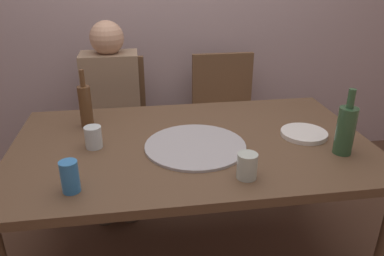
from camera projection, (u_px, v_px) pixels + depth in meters
The scene contains 11 objects.
dining_table at pixel (192, 154), 1.78m from camera, with size 1.65×0.99×0.73m.
pizza_tray at pixel (195, 146), 1.70m from camera, with size 0.46×0.46×0.01m, color #ADADB2.
wine_bottle at pixel (346, 129), 1.60m from camera, with size 0.08×0.08×0.29m.
beer_bottle at pixel (85, 105), 1.87m from camera, with size 0.06×0.06×0.29m.
tumbler_near at pixel (93, 137), 1.68m from camera, with size 0.08×0.08×0.10m, color silver.
tumbler_far at pixel (247, 166), 1.44m from camera, with size 0.08×0.08×0.10m, color #B7C6BC.
soda_can at pixel (70, 177), 1.35m from camera, with size 0.07×0.07×0.12m, color #337AC1.
plate_stack at pixel (304, 134), 1.80m from camera, with size 0.22×0.22×0.02m, color white.
chair_left at pixel (115, 117), 2.59m from camera, with size 0.44×0.44×0.90m.
chair_right at pixel (225, 111), 2.70m from camera, with size 0.44×0.44×0.90m.
guest_in_sweater at pixel (112, 107), 2.40m from camera, with size 0.36×0.56×1.17m.
Camera 1 is at (-0.24, -1.55, 1.51)m, focal length 35.25 mm.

